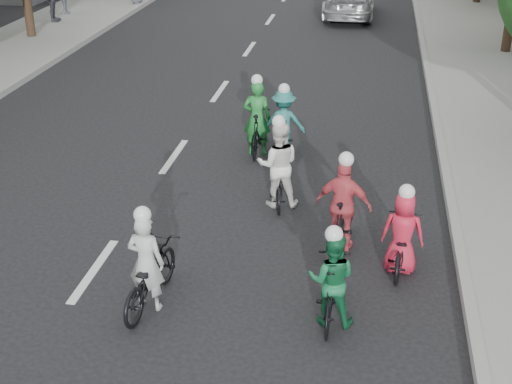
% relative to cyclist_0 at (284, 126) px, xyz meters
% --- Properties ---
extents(ground, '(120.00, 120.00, 0.00)m').
position_rel_cyclist_0_xyz_m(ground, '(-2.44, -5.62, -0.65)').
color(ground, black).
rests_on(ground, ground).
extents(curb_left, '(0.18, 80.00, 0.18)m').
position_rel_cyclist_0_xyz_m(curb_left, '(-8.49, 4.38, -0.56)').
color(curb_left, '#999993').
rests_on(curb_left, ground).
extents(sidewalk_right, '(4.00, 80.00, 0.15)m').
position_rel_cyclist_0_xyz_m(sidewalk_right, '(5.56, 4.38, -0.58)').
color(sidewalk_right, gray).
rests_on(sidewalk_right, ground).
extents(curb_right, '(0.18, 80.00, 0.18)m').
position_rel_cyclist_0_xyz_m(curb_right, '(3.61, 4.38, -0.56)').
color(curb_right, '#999993').
rests_on(curb_right, ground).
extents(cyclist_0, '(1.06, 1.51, 1.68)m').
position_rel_cyclist_0_xyz_m(cyclist_0, '(0.00, 0.00, 0.00)').
color(cyclist_0, black).
rests_on(cyclist_0, ground).
extents(cyclist_1, '(0.84, 1.90, 1.72)m').
position_rel_cyclist_0_xyz_m(cyclist_1, '(-1.22, -6.40, -0.09)').
color(cyclist_1, black).
rests_on(cyclist_1, ground).
extents(cyclist_2, '(0.65, 1.69, 1.89)m').
position_rel_cyclist_0_xyz_m(cyclist_2, '(-0.60, -0.08, 0.00)').
color(cyclist_2, black).
rests_on(cyclist_2, ground).
extents(cyclist_3, '(0.91, 1.61, 1.86)m').
position_rel_cyclist_0_xyz_m(cyclist_3, '(0.24, -2.62, 0.03)').
color(cyclist_3, black).
rests_on(cyclist_3, ground).
extents(cyclist_4, '(0.71, 1.66, 1.61)m').
position_rel_cyclist_0_xyz_m(cyclist_4, '(1.54, -6.34, -0.04)').
color(cyclist_4, black).
rests_on(cyclist_4, ground).
extents(cyclist_5, '(0.74, 1.63, 1.58)m').
position_rel_cyclist_0_xyz_m(cyclist_5, '(2.58, -4.71, -0.11)').
color(cyclist_5, black).
rests_on(cyclist_5, ground).
extents(cyclist_6, '(1.04, 1.67, 1.83)m').
position_rel_cyclist_0_xyz_m(cyclist_6, '(1.58, -4.14, 0.02)').
color(cyclist_6, black).
rests_on(cyclist_6, ground).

